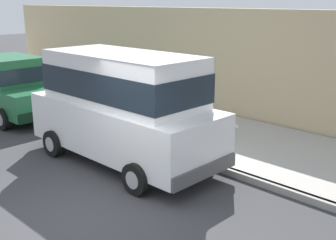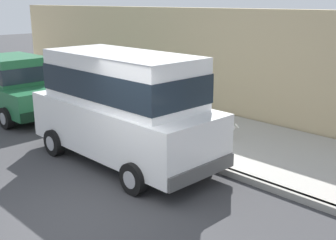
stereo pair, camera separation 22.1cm
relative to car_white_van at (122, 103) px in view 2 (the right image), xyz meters
name	(u,v)px [view 2 (the right image)]	position (x,y,z in m)	size (l,w,h in m)	color
ground_plane	(87,216)	(-2.11, -1.62, -1.39)	(80.00, 80.00, 0.00)	#38383A
curb	(207,165)	(1.09, -1.62, -1.32)	(0.16, 64.00, 0.14)	gray
sidewalk	(254,146)	(2.89, -1.62, -1.32)	(3.60, 64.00, 0.14)	#A8A59E
car_white_van	(122,103)	(0.00, 0.00, 0.00)	(2.16, 4.91, 2.52)	white
car_green_sedan	(13,85)	(0.03, 5.78, -0.41)	(2.08, 4.62, 1.92)	#23663D
dog_white	(224,127)	(2.69, -0.81, -0.97)	(0.53, 0.60, 0.49)	white
building_facade	(169,56)	(4.99, 3.60, 0.30)	(0.50, 20.00, 3.39)	tan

